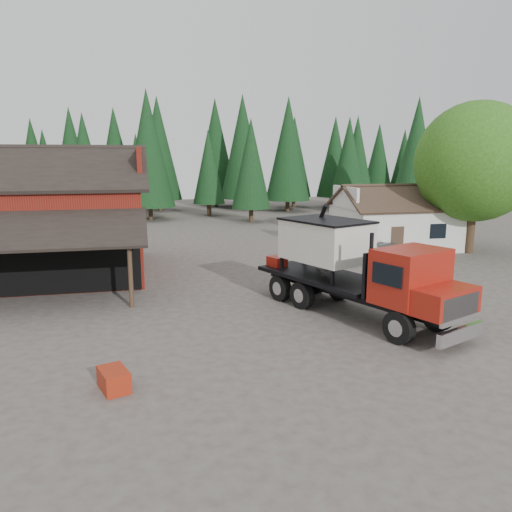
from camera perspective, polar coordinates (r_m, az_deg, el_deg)
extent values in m
plane|color=#4B403A|center=(21.37, 1.23, -6.46)|extent=(120.00, 120.00, 0.00)
cube|color=maroon|center=(30.58, -24.21, 2.72)|extent=(12.00, 10.00, 5.00)
cube|color=black|center=(27.87, -25.75, 9.11)|extent=(12.80, 5.53, 2.35)
cube|color=black|center=(32.78, -23.88, 9.41)|extent=(12.80, 5.53, 2.35)
cube|color=maroon|center=(29.73, -13.19, 9.97)|extent=(0.25, 7.00, 2.00)
cylinder|color=#382619|center=(22.42, -14.15, -2.25)|extent=(0.20, 0.20, 2.80)
cube|color=black|center=(25.77, -26.20, 0.02)|extent=(11.70, 0.08, 3.90)
cube|color=silver|center=(37.71, 15.67, 3.18)|extent=(8.00, 6.00, 3.00)
cube|color=#38281E|center=(36.18, 17.00, 6.37)|extent=(8.60, 3.42, 1.80)
cube|color=#38281E|center=(38.80, 14.78, 6.78)|extent=(8.60, 3.42, 1.80)
cube|color=silver|center=(35.73, 10.18, 6.63)|extent=(0.20, 4.20, 1.50)
cube|color=silver|center=(39.56, 20.97, 6.49)|extent=(0.20, 4.20, 1.50)
cube|color=#38281E|center=(34.45, 15.83, 1.61)|extent=(0.90, 0.06, 2.00)
cube|color=black|center=(35.90, 20.08, 2.69)|extent=(1.20, 0.06, 1.00)
cylinder|color=#382619|center=(37.34, 23.29, 2.76)|extent=(0.60, 0.60, 3.20)
sphere|color=#215714|center=(37.02, 23.84, 9.82)|extent=(8.00, 8.00, 8.00)
sphere|color=#215714|center=(37.01, 21.45, 8.13)|extent=(4.40, 4.40, 4.40)
sphere|color=#215714|center=(37.01, 25.73, 8.27)|extent=(4.80, 4.80, 4.80)
cylinder|color=#382619|center=(51.26, -0.56, 4.82)|extent=(0.44, 0.44, 1.60)
cone|color=black|center=(50.95, -0.57, 10.53)|extent=(3.96, 3.96, 9.00)
cylinder|color=#382619|center=(53.44, 17.47, 4.56)|extent=(0.44, 0.44, 1.60)
cone|color=black|center=(53.14, 17.86, 11.11)|extent=(4.84, 4.84, 11.00)
cylinder|color=#382619|center=(54.04, -11.95, 4.90)|extent=(0.44, 0.44, 1.60)
cone|color=black|center=(53.75, -12.24, 11.91)|extent=(5.28, 5.28, 12.00)
cylinder|color=black|center=(18.44, 16.01, -7.86)|extent=(0.81, 1.24, 1.19)
cylinder|color=black|center=(20.20, 20.04, -6.44)|extent=(0.81, 1.24, 1.19)
cylinder|color=black|center=(21.84, 5.26, -4.48)|extent=(0.81, 1.24, 1.19)
cylinder|color=black|center=(23.35, 9.48, -3.56)|extent=(0.81, 1.24, 1.19)
cylinder|color=black|center=(22.96, 2.78, -3.67)|extent=(0.81, 1.24, 1.19)
cylinder|color=black|center=(24.40, 6.96, -2.85)|extent=(0.81, 1.24, 1.19)
cube|color=black|center=(21.29, 10.67, -3.84)|extent=(4.69, 9.04, 0.43)
cube|color=silver|center=(18.44, 22.35, -8.29)|extent=(2.37, 1.14, 0.49)
cube|color=silver|center=(18.23, 22.26, -5.64)|extent=(1.94, 0.89, 0.97)
cube|color=maroon|center=(18.52, 20.60, -4.74)|extent=(2.79, 2.24, 0.92)
cube|color=maroon|center=(19.15, 17.24, -2.17)|extent=(3.10, 2.70, 2.00)
cube|color=black|center=(18.59, 19.42, -1.67)|extent=(2.13, 0.96, 0.97)
cylinder|color=black|center=(18.80, 12.99, -0.34)|extent=(0.20, 0.20, 1.95)
cube|color=black|center=(19.81, 14.74, -1.76)|extent=(2.49, 1.14, 1.73)
cube|color=black|center=(22.25, 7.87, -2.32)|extent=(4.97, 6.85, 0.17)
cube|color=beige|center=(21.94, 7.98, 1.75)|extent=(3.67, 4.25, 1.73)
cone|color=beige|center=(22.14, 7.91, -1.01)|extent=(3.11, 3.11, 0.76)
cube|color=black|center=(21.81, 8.05, 4.05)|extent=(3.81, 4.39, 0.09)
cylinder|color=black|center=(23.48, 6.57, 2.13)|extent=(0.51, 2.40, 3.30)
cube|color=maroon|center=(23.68, 2.42, -0.65)|extent=(0.93, 1.05, 0.49)
cylinder|color=silver|center=(20.85, 17.57, -4.81)|extent=(0.98, 1.23, 0.61)
imported|color=#A8ACB0|center=(33.47, 12.35, 1.04)|extent=(5.79, 4.27, 1.46)
cube|color=maroon|center=(15.08, -15.94, -13.43)|extent=(1.01, 1.26, 0.60)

